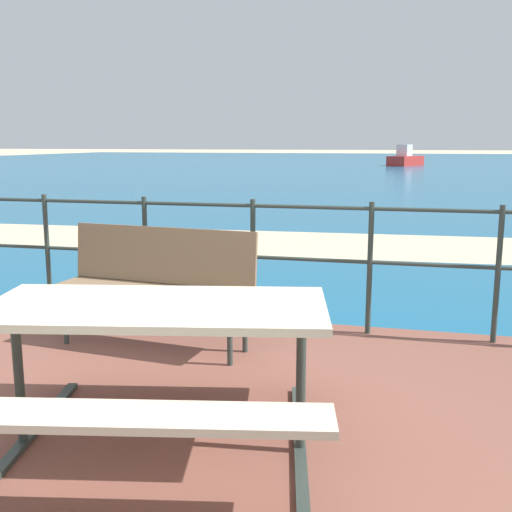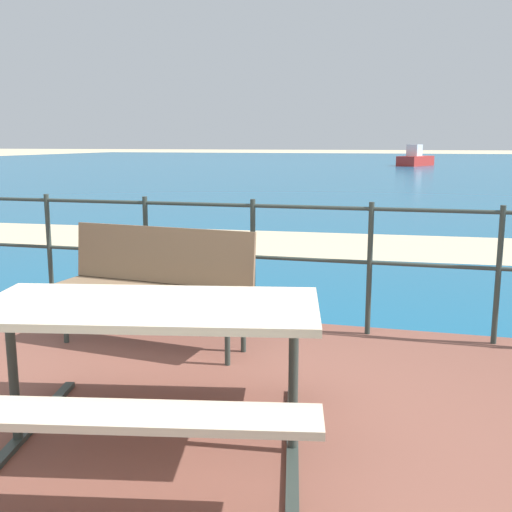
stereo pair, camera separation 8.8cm
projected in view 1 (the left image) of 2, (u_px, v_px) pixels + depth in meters
The scene contains 8 objects.
ground_plane at pixel (135, 476), 3.02m from camera, with size 240.00×240.00×0.00m, color beige.
patio_paving at pixel (135, 471), 3.02m from camera, with size 6.40×5.20×0.06m, color brown.
sea_water at pixel (388, 166), 41.21m from camera, with size 90.00×90.00×0.01m, color #145B84.
beach_strip at pixel (324, 244), 9.81m from camera, with size 54.00×2.47×0.01m, color beige.
picnic_table at pixel (157, 337), 3.07m from camera, with size 1.95×1.84×0.78m.
park_bench at pixel (157, 275), 4.71m from camera, with size 1.59×0.58×0.92m.
railing_fence at pixel (253, 249), 5.20m from camera, with size 5.94×0.04×1.09m.
boat_near at pixel (406, 159), 41.59m from camera, with size 2.51×3.67×1.42m.
Camera 1 is at (1.24, -2.55, 1.63)m, focal length 42.94 mm.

